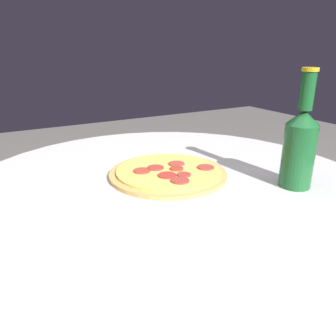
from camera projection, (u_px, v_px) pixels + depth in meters
The scene contains 3 objects.
table at pixel (167, 245), 0.85m from camera, with size 1.00×1.00×0.73m.
pizza at pixel (168, 173), 0.83m from camera, with size 0.30×0.30×0.02m.
beer_bottle at pixel (300, 145), 0.73m from camera, with size 0.07×0.07×0.27m.
Camera 1 is at (-0.64, 0.35, 1.03)m, focal length 35.00 mm.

